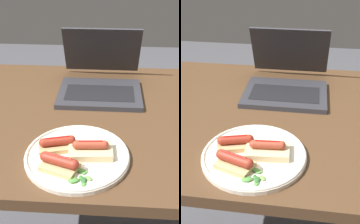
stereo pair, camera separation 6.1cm
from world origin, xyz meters
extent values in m
cube|color=#4C331E|center=(0.00, 0.00, 0.74)|extent=(1.23, 0.83, 0.04)
cylinder|color=#4C331E|center=(-0.53, 0.33, 0.36)|extent=(0.05, 0.05, 0.73)
cube|color=#2D2D33|center=(-0.02, 0.13, 0.77)|extent=(0.31, 0.24, 0.02)
cube|color=black|center=(-0.02, 0.11, 0.78)|extent=(0.25, 0.13, 0.00)
cube|color=#2D2D33|center=(-0.02, 0.29, 0.88)|extent=(0.31, 0.10, 0.21)
cube|color=#0C1433|center=(-0.02, 0.29, 0.88)|extent=(0.28, 0.09, 0.18)
cylinder|color=silver|center=(-0.07, -0.25, 0.77)|extent=(0.29, 0.29, 0.01)
torus|color=silver|center=(-0.07, -0.25, 0.78)|extent=(0.28, 0.28, 0.01)
cube|color=tan|center=(-0.11, -0.31, 0.78)|extent=(0.11, 0.09, 0.01)
cylinder|color=maroon|center=(-0.11, -0.31, 0.80)|extent=(0.09, 0.05, 0.03)
sphere|color=maroon|center=(-0.07, -0.32, 0.80)|extent=(0.03, 0.03, 0.03)
sphere|color=maroon|center=(-0.14, -0.30, 0.80)|extent=(0.03, 0.03, 0.03)
cylinder|color=red|center=(-0.11, -0.31, 0.82)|extent=(0.07, 0.03, 0.01)
cube|color=#D6B784|center=(-0.03, -0.24, 0.78)|extent=(0.12, 0.08, 0.02)
cylinder|color=#9E3D28|center=(-0.03, -0.24, 0.81)|extent=(0.08, 0.03, 0.02)
sphere|color=#9E3D28|center=(0.01, -0.24, 0.81)|extent=(0.02, 0.02, 0.02)
sphere|color=#9E3D28|center=(-0.07, -0.25, 0.81)|extent=(0.02, 0.02, 0.02)
cylinder|color=red|center=(-0.03, -0.24, 0.82)|extent=(0.06, 0.01, 0.00)
cube|color=tan|center=(-0.12, -0.23, 0.78)|extent=(0.12, 0.08, 0.01)
cylinder|color=maroon|center=(-0.12, -0.23, 0.80)|extent=(0.08, 0.04, 0.02)
sphere|color=maroon|center=(-0.09, -0.22, 0.80)|extent=(0.02, 0.02, 0.02)
sphere|color=maroon|center=(-0.16, -0.24, 0.80)|extent=(0.02, 0.02, 0.02)
cylinder|color=red|center=(-0.12, -0.23, 0.81)|extent=(0.06, 0.02, 0.01)
ellipsoid|color=#4C8E3D|center=(-0.05, -0.32, 0.78)|extent=(0.03, 0.03, 0.01)
ellipsoid|color=#709E4C|center=(-0.06, -0.35, 0.78)|extent=(0.03, 0.03, 0.01)
ellipsoid|color=#4C8E3D|center=(-0.04, -0.36, 0.78)|extent=(0.02, 0.02, 0.00)
ellipsoid|color=#709E4C|center=(-0.03, -0.34, 0.78)|extent=(0.02, 0.02, 0.01)
ellipsoid|color=#2D662D|center=(-0.04, -0.35, 0.78)|extent=(0.02, 0.02, 0.01)
ellipsoid|color=#709E4C|center=(-0.04, -0.32, 0.78)|extent=(0.02, 0.02, 0.01)
ellipsoid|color=#387A33|center=(-0.05, -0.34, 0.78)|extent=(0.01, 0.02, 0.01)
ellipsoid|color=#4C8E3D|center=(-0.07, -0.35, 0.78)|extent=(0.03, 0.02, 0.01)
camera|label=1|loc=(0.01, -0.92, 1.30)|focal=50.00mm
camera|label=2|loc=(0.07, -0.91, 1.30)|focal=50.00mm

